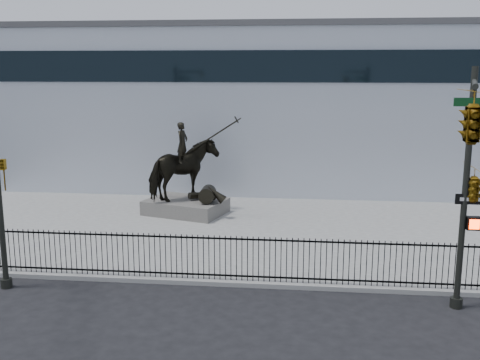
# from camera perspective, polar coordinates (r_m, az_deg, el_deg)

# --- Properties ---
(ground) EXTENTS (120.00, 120.00, 0.00)m
(ground) POSITION_cam_1_polar(r_m,az_deg,el_deg) (17.53, -1.97, -12.04)
(ground) COLOR black
(ground) RESTS_ON ground
(plaza) EXTENTS (30.00, 12.00, 0.15)m
(plaza) POSITION_cam_1_polar(r_m,az_deg,el_deg) (24.05, 0.41, -5.25)
(plaza) COLOR gray
(plaza) RESTS_ON ground
(building) EXTENTS (44.00, 14.00, 9.00)m
(building) POSITION_cam_1_polar(r_m,az_deg,el_deg) (36.07, 2.54, 7.49)
(building) COLOR silver
(building) RESTS_ON ground
(picket_fence) EXTENTS (22.10, 0.10, 1.50)m
(picket_fence) POSITION_cam_1_polar(r_m,az_deg,el_deg) (18.36, -1.43, -7.91)
(picket_fence) COLOR black
(picket_fence) RESTS_ON plaza
(statue_plinth) EXTENTS (4.10, 3.37, 0.66)m
(statue_plinth) POSITION_cam_1_polar(r_m,az_deg,el_deg) (26.71, -5.54, -2.69)
(statue_plinth) COLOR #56534F
(statue_plinth) RESTS_ON plaza
(equestrian_statue) EXTENTS (4.36, 3.39, 3.85)m
(equestrian_statue) POSITION_cam_1_polar(r_m,az_deg,el_deg) (26.32, -5.48, 0.93)
(equestrian_statue) COLOR black
(equestrian_statue) RESTS_ON statue_plinth
(traffic_signal_right) EXTENTS (2.17, 6.86, 7.00)m
(traffic_signal_right) POSITION_cam_1_polar(r_m,az_deg,el_deg) (14.67, 22.54, 2.20)
(traffic_signal_right) COLOR black
(traffic_signal_right) RESTS_ON ground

